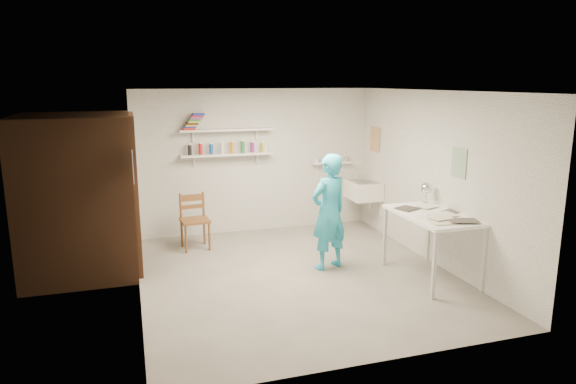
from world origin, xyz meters
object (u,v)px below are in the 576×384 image
object	(u,v)px
desk_lamp	(427,188)
wall_clock	(329,189)
wooden_chair	(195,221)
man	(329,212)
work_table	(431,246)
belfast_sink	(363,190)

from	to	relation	value
desk_lamp	wall_clock	bearing A→B (deg)	161.70
wooden_chair	desk_lamp	distance (m)	3.44
man	work_table	xyz separation A→B (m)	(1.14, -0.73, -0.36)
wooden_chair	work_table	world-z (taller)	wooden_chair
man	work_table	distance (m)	1.40
wooden_chair	desk_lamp	world-z (taller)	desk_lamp
wall_clock	desk_lamp	world-z (taller)	wall_clock
wall_clock	wooden_chair	distance (m)	2.16
belfast_sink	desk_lamp	xyz separation A→B (m)	(0.10, -1.76, 0.38)
belfast_sink	wall_clock	bearing A→B (deg)	-131.26
man	desk_lamp	xyz separation A→B (m)	(1.35, -0.22, 0.29)
man	desk_lamp	bearing A→B (deg)	150.99
man	wooden_chair	size ratio (longest dim) A/B	1.79
desk_lamp	work_table	bearing A→B (deg)	-112.42
wall_clock	work_table	world-z (taller)	wall_clock
wooden_chair	work_table	size ratio (longest dim) A/B	0.69
work_table	desk_lamp	size ratio (longest dim) A/B	8.00
belfast_sink	work_table	distance (m)	2.30
wooden_chair	wall_clock	bearing A→B (deg)	-39.20
man	wall_clock	bearing A→B (deg)	-129.92
man	wooden_chair	distance (m)	2.17
wall_clock	work_table	bearing A→B (deg)	-61.40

